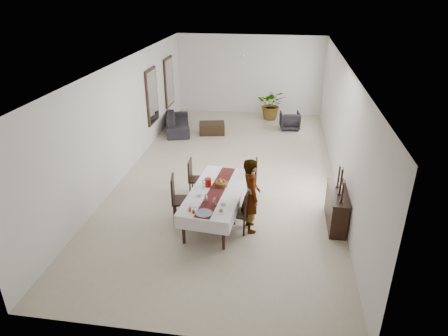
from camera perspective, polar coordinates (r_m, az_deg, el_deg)
floor at (r=11.76m, az=0.83°, el=-0.70°), size 6.00×12.00×0.00m
ceiling at (r=10.75m, az=0.94°, el=14.81°), size 6.00×12.00×0.02m
wall_back at (r=16.91m, az=3.68°, el=13.12°), size 6.00×0.02×3.20m
wall_front at (r=5.89m, az=-7.15°, el=-12.13°), size 6.00×0.02×3.20m
wall_left at (r=11.90m, az=-13.70°, el=7.20°), size 0.02×12.00×3.20m
wall_right at (r=11.18m, az=16.38°, el=5.71°), size 0.02×12.00×3.20m
dining_table_top at (r=9.24m, az=-1.04°, el=-3.41°), size 1.21×2.47×0.05m
table_leg_fl at (r=8.62m, az=-5.80°, el=-8.75°), size 0.08×0.08×0.70m
table_leg_fr at (r=8.41m, az=-0.08°, el=-9.59°), size 0.08×0.08×0.70m
table_leg_bl at (r=10.48m, az=-1.77°, el=-2.03°), size 0.08×0.08×0.70m
table_leg_br at (r=10.30m, az=2.93°, el=-2.55°), size 0.08×0.08×0.70m
tablecloth_top at (r=9.22m, az=-1.04°, el=-3.24°), size 1.40×2.66×0.01m
tablecloth_drape_left at (r=9.44m, az=-4.46°, el=-3.60°), size 0.24×2.55×0.30m
tablecloth_drape_right at (r=9.18m, az=2.49°, el=-4.44°), size 0.24×2.55×0.30m
tablecloth_drape_near at (r=8.24m, az=-3.31°, el=-8.25°), size 1.17×0.12×0.30m
tablecloth_drape_far at (r=10.39m, az=0.75°, el=-0.67°), size 1.17×0.12×0.30m
table_runner at (r=9.22m, az=-1.04°, el=-3.20°), size 0.57×2.51×0.00m
red_pitcher at (r=9.36m, az=-2.29°, el=-2.08°), size 0.16×0.16×0.20m
pitcher_handle at (r=9.38m, az=-2.79°, el=-2.02°), size 0.12×0.03×0.12m
wine_glass_near at (r=8.61m, az=-1.37°, el=-4.80°), size 0.07×0.07×0.17m
wine_glass_mid at (r=8.74m, az=-2.59°, el=-4.31°), size 0.07×0.07×0.17m
teacup_right at (r=8.64m, az=-0.13°, el=-5.10°), size 0.09×0.09×0.06m
saucer_right at (r=8.65m, az=-0.13°, el=-5.23°), size 0.15×0.15×0.01m
teacup_left at (r=8.99m, az=-3.45°, el=-3.85°), size 0.09×0.09×0.06m
saucer_left at (r=9.00m, az=-3.45°, el=-3.98°), size 0.15×0.15×0.01m
plate_near_right at (r=8.39m, az=-0.42°, el=-6.26°), size 0.24×0.24×0.01m
bread_near_right at (r=8.38m, az=-0.42°, el=-6.10°), size 0.09×0.09×0.09m
plate_near_left at (r=8.67m, az=-4.21°, el=-5.22°), size 0.24×0.24×0.01m
plate_far_left at (r=9.76m, az=-2.04°, el=-1.47°), size 0.24×0.24×0.01m
serving_tray at (r=8.35m, az=-2.87°, el=-6.47°), size 0.36×0.36×0.02m
jam_jar_a at (r=8.37m, az=-4.38°, el=-6.22°), size 0.06×0.06×0.07m
jam_jar_b at (r=8.44m, az=-4.90°, el=-5.93°), size 0.06×0.06×0.07m
fruit_basket at (r=9.40m, az=-0.37°, el=-2.28°), size 0.30×0.30×0.10m
fruit_red at (r=9.37m, az=-0.16°, el=-1.84°), size 0.09×0.09×0.09m
fruit_green at (r=9.40m, az=-0.56°, el=-1.76°), size 0.08×0.08×0.08m
fruit_yellow at (r=9.32m, az=-0.44°, el=-2.01°), size 0.08×0.08×0.08m
chair_right_near_seat at (r=8.95m, az=2.21°, el=-6.42°), size 0.53×0.53×0.05m
chair_right_near_leg_fl at (r=8.89m, az=2.88°, el=-8.53°), size 0.05×0.05×0.43m
chair_right_near_leg_fr at (r=9.17m, az=3.63°, el=-7.37°), size 0.05×0.05×0.43m
chair_right_near_leg_bl at (r=8.99m, az=0.71°, el=-8.06°), size 0.05×0.05×0.43m
chair_right_near_leg_br at (r=9.27m, az=1.52°, el=-6.93°), size 0.05×0.05×0.43m
chair_right_near_back at (r=8.74m, az=3.47°, el=-5.01°), size 0.14×0.43×0.56m
chair_right_far_seat at (r=10.12m, az=3.30°, el=-2.15°), size 0.49×0.49×0.05m
chair_right_far_leg_fl at (r=10.06m, az=4.30°, el=-4.05°), size 0.05×0.05×0.47m
chair_right_far_leg_fr at (r=10.41m, az=4.42°, el=-3.00°), size 0.05×0.05×0.47m
chair_right_far_leg_bl at (r=10.08m, az=2.07°, el=-3.92°), size 0.05×0.05×0.47m
chair_right_far_leg_br at (r=10.43m, az=2.27°, el=-2.88°), size 0.05×0.05×0.47m
chair_right_far_back at (r=9.96m, az=4.59°, el=-0.55°), size 0.05×0.48×0.61m
chair_left_near_seat at (r=9.38m, az=-5.93°, el=-4.65°), size 0.55×0.55×0.05m
chair_left_near_leg_fl at (r=9.69m, az=-6.94°, el=-5.43°), size 0.06×0.06×0.47m
chair_left_near_leg_fr at (r=9.36m, az=-7.11°, el=-6.64°), size 0.06×0.06×0.47m
chair_left_near_leg_bl at (r=9.67m, az=-4.64°, el=-5.40°), size 0.06×0.06×0.47m
chair_left_near_leg_br at (r=9.34m, az=-4.73°, el=-6.62°), size 0.06×0.06×0.47m
chair_left_near_back at (r=9.24m, az=-7.35°, el=-2.93°), size 0.13×0.47×0.60m
chair_left_far_seat at (r=10.44m, az=-3.82°, el=-1.67°), size 0.42×0.42×0.05m
chair_left_far_leg_fl at (r=10.72m, az=-4.51°, el=-2.30°), size 0.04×0.04×0.41m
chair_left_far_leg_fr at (r=10.43m, az=-4.86°, el=-3.16°), size 0.04×0.04×0.41m
chair_left_far_leg_bl at (r=10.66m, az=-2.73°, el=-2.41°), size 0.04×0.04×0.41m
chair_left_far_leg_br at (r=10.37m, az=-3.03°, el=-3.27°), size 0.04×0.04×0.41m
chair_left_far_back at (r=10.35m, az=-4.89°, el=-0.22°), size 0.05×0.41×0.53m
woman at (r=8.80m, az=3.88°, el=-3.92°), size 0.59×0.73×1.74m
sideboard_body at (r=9.56m, az=15.74°, el=-5.55°), size 0.36×1.36×0.82m
sideboard_top at (r=9.35m, az=16.04°, el=-3.33°), size 0.40×1.41×0.03m
candlestick_near_base at (r=8.91m, az=16.40°, el=-4.70°), size 0.09×0.09×0.03m
candlestick_near_shaft at (r=8.80m, az=16.59°, el=-3.34°), size 0.05×0.05×0.45m
candlestick_near_candle at (r=8.68m, az=16.80°, el=-1.82°), size 0.03×0.03×0.07m
candlestick_mid_base at (r=9.22m, az=16.15°, el=-3.58°), size 0.09×0.09×0.03m
candlestick_mid_shaft at (r=9.08m, az=16.38°, el=-1.88°), size 0.05×0.05×0.59m
candlestick_mid_candle at (r=8.94m, az=16.64°, el=0.01°), size 0.03×0.03×0.07m
candlestick_far_base at (r=9.54m, az=15.92°, el=-2.54°), size 0.09×0.09×0.03m
candlestick_far_shaft at (r=9.43m, az=16.10°, el=-1.13°), size 0.05×0.05×0.50m
candlestick_far_candle at (r=9.31m, az=16.31°, el=0.45°), size 0.03×0.03×0.07m
sofa at (r=15.13m, az=-6.61°, el=6.43°), size 1.33×2.22×0.61m
armchair at (r=15.40m, az=9.38°, el=6.71°), size 0.80×0.82×0.66m
coffee_table at (r=14.76m, az=-1.74°, el=5.70°), size 1.02×0.78×0.41m
potted_plant at (r=16.39m, az=6.84°, el=9.02°), size 1.15×1.01×1.21m
mirror_frame_near at (r=13.87m, az=-10.26°, el=10.05°), size 0.06×1.05×1.85m
mirror_glass_near at (r=13.86m, az=-10.12°, el=10.05°), size 0.01×0.90×1.70m
mirror_frame_far at (r=15.81m, az=-7.89°, el=12.08°), size 0.06×1.05×1.85m
mirror_glass_far at (r=15.80m, az=-7.76°, el=12.08°), size 0.01×0.90×1.70m
fan_rod at (r=13.70m, az=2.68°, el=16.65°), size 0.04×0.04×0.20m
fan_hub at (r=13.73m, az=2.66°, el=15.83°), size 0.16×0.16×0.08m
fan_blade_n at (r=14.08m, az=2.82°, el=16.06°), size 0.10×0.55×0.01m
fan_blade_s at (r=13.39m, az=2.50°, el=15.59°), size 0.10×0.55×0.01m
fan_blade_e at (r=13.70m, az=4.17°, el=15.77°), size 0.55×0.10×0.01m
fan_blade_w at (r=13.77m, az=1.16°, el=15.88°), size 0.55×0.10×0.01m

